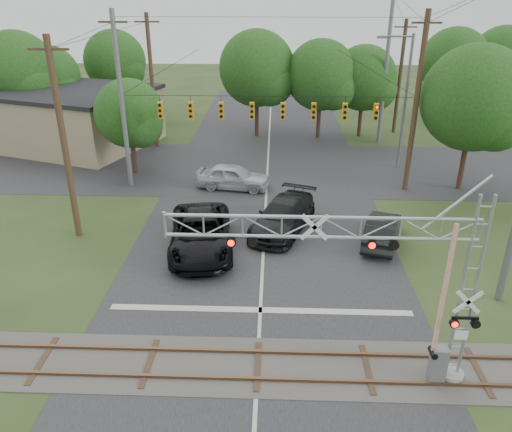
{
  "coord_description": "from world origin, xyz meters",
  "views": [
    {
      "loc": [
        0.49,
        -12.26,
        12.69
      ],
      "look_at": [
        -0.26,
        7.5,
        3.56
      ],
      "focal_mm": 35.0,
      "sensor_mm": 36.0,
      "label": 1
    }
  ],
  "objects_px": {
    "pickup_black": "(201,233)",
    "car_dark": "(283,216)",
    "traffic_signal_span": "(281,106)",
    "sedan_silver": "(233,177)",
    "commercial_building": "(37,113)",
    "crossing_gantry": "(377,272)",
    "streetlight": "(403,96)"
  },
  "relations": [
    {
      "from": "traffic_signal_span",
      "to": "sedan_silver",
      "type": "distance_m",
      "value": 5.75
    },
    {
      "from": "pickup_black",
      "to": "commercial_building",
      "type": "relative_size",
      "value": 0.3
    },
    {
      "from": "crossing_gantry",
      "to": "car_dark",
      "type": "distance_m",
      "value": 12.55
    },
    {
      "from": "crossing_gantry",
      "to": "car_dark",
      "type": "relative_size",
      "value": 1.7
    },
    {
      "from": "sedan_silver",
      "to": "crossing_gantry",
      "type": "bearing_deg",
      "value": -152.23
    },
    {
      "from": "pickup_black",
      "to": "commercial_building",
      "type": "xyz_separation_m",
      "value": [
        -17.42,
        20.19,
        1.46
      ]
    },
    {
      "from": "traffic_signal_span",
      "to": "car_dark",
      "type": "bearing_deg",
      "value": -88.28
    },
    {
      "from": "crossing_gantry",
      "to": "streetlight",
      "type": "xyz_separation_m",
      "value": [
        5.95,
        22.98,
        1.09
      ]
    },
    {
      "from": "sedan_silver",
      "to": "commercial_building",
      "type": "relative_size",
      "value": 0.22
    },
    {
      "from": "car_dark",
      "to": "streetlight",
      "type": "bearing_deg",
      "value": 72.48
    },
    {
      "from": "traffic_signal_span",
      "to": "car_dark",
      "type": "xyz_separation_m",
      "value": [
        0.2,
        -6.63,
        -4.77
      ]
    },
    {
      "from": "car_dark",
      "to": "streetlight",
      "type": "xyz_separation_m",
      "value": [
        8.74,
        11.25,
        4.57
      ]
    },
    {
      "from": "sedan_silver",
      "to": "traffic_signal_span",
      "type": "bearing_deg",
      "value": -75.75
    },
    {
      "from": "pickup_black",
      "to": "streetlight",
      "type": "bearing_deg",
      "value": 39.02
    },
    {
      "from": "traffic_signal_span",
      "to": "streetlight",
      "type": "xyz_separation_m",
      "value": [
        8.94,
        4.62,
        -0.21
      ]
    },
    {
      "from": "crossing_gantry",
      "to": "sedan_silver",
      "type": "xyz_separation_m",
      "value": [
        -6.14,
        18.07,
        -3.51
      ]
    },
    {
      "from": "pickup_black",
      "to": "car_dark",
      "type": "height_order",
      "value": "pickup_black"
    },
    {
      "from": "traffic_signal_span",
      "to": "pickup_black",
      "type": "distance_m",
      "value": 11.09
    },
    {
      "from": "commercial_building",
      "to": "pickup_black",
      "type": "bearing_deg",
      "value": -30.1
    },
    {
      "from": "crossing_gantry",
      "to": "commercial_building",
      "type": "xyz_separation_m",
      "value": [
        -24.55,
        29.4,
        -1.95
      ]
    },
    {
      "from": "commercial_building",
      "to": "streetlight",
      "type": "xyz_separation_m",
      "value": [
        30.5,
        -6.42,
        3.04
      ]
    },
    {
      "from": "traffic_signal_span",
      "to": "crossing_gantry",
      "type": "bearing_deg",
      "value": -80.74
    },
    {
      "from": "streetlight",
      "to": "commercial_building",
      "type": "bearing_deg",
      "value": 168.11
    },
    {
      "from": "crossing_gantry",
      "to": "pickup_black",
      "type": "distance_m",
      "value": 12.14
    },
    {
      "from": "commercial_building",
      "to": "crossing_gantry",
      "type": "bearing_deg",
      "value": -31.03
    },
    {
      "from": "crossing_gantry",
      "to": "sedan_silver",
      "type": "relative_size",
      "value": 2.07
    },
    {
      "from": "crossing_gantry",
      "to": "streetlight",
      "type": "height_order",
      "value": "streetlight"
    },
    {
      "from": "pickup_black",
      "to": "crossing_gantry",
      "type": "bearing_deg",
      "value": -59.7
    },
    {
      "from": "pickup_black",
      "to": "car_dark",
      "type": "xyz_separation_m",
      "value": [
        4.34,
        2.51,
        -0.07
      ]
    },
    {
      "from": "crossing_gantry",
      "to": "sedan_silver",
      "type": "height_order",
      "value": "crossing_gantry"
    },
    {
      "from": "crossing_gantry",
      "to": "car_dark",
      "type": "height_order",
      "value": "crossing_gantry"
    },
    {
      "from": "pickup_black",
      "to": "commercial_building",
      "type": "distance_m",
      "value": 26.7
    }
  ]
}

